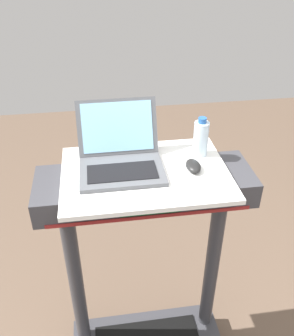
# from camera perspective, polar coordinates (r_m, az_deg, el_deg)

# --- Properties ---
(desk_board) EXTENTS (0.67, 0.48, 0.02)m
(desk_board) POSITION_cam_1_polar(r_m,az_deg,el_deg) (1.52, -0.27, -0.86)
(desk_board) COLOR white
(desk_board) RESTS_ON treadmill_base
(laptop) EXTENTS (0.34, 0.34, 0.23)m
(laptop) POSITION_cam_1_polar(r_m,az_deg,el_deg) (1.53, -4.08, 1.80)
(laptop) COLOR #515459
(laptop) RESTS_ON desk_board
(computer_mouse) EXTENTS (0.06, 0.10, 0.03)m
(computer_mouse) POSITION_cam_1_polar(r_m,az_deg,el_deg) (1.53, 7.07, 0.31)
(computer_mouse) COLOR black
(computer_mouse) RESTS_ON desk_board
(water_bottle) EXTENTS (0.06, 0.06, 0.17)m
(water_bottle) POSITION_cam_1_polar(r_m,az_deg,el_deg) (1.60, 8.21, 4.54)
(water_bottle) COLOR silver
(water_bottle) RESTS_ON desk_board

